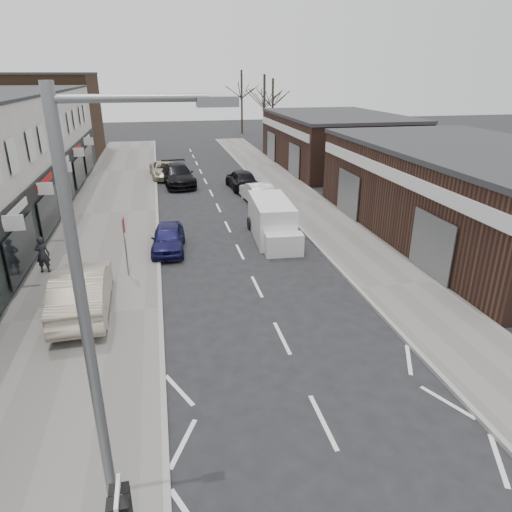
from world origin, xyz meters
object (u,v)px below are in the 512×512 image
parked_car_left_a (168,238)px  parked_car_right_a (257,193)px  parked_car_left_b (178,175)px  street_lamp (102,347)px  parked_car_left_c (164,170)px  parked_car_right_b (242,179)px  white_van (272,221)px  pedestrian (42,254)px  sedan_on_pavement (82,290)px  warning_sign (125,229)px

parked_car_left_a → parked_car_right_a: bearing=56.5°
parked_car_left_b → street_lamp: bearing=-99.6°
parked_car_left_c → parked_car_right_b: (5.60, -5.14, 0.10)m
white_van → parked_car_right_a: (0.75, 7.15, -0.27)m
pedestrian → parked_car_left_a: 5.67m
parked_car_left_a → parked_car_left_c: parked_car_left_c is taller
parked_car_left_a → parked_car_right_a: parked_car_right_a is taller
white_van → parked_car_left_c: 17.21m
sedan_on_pavement → pedestrian: (-2.16, 4.02, -0.03)m
white_van → parked_car_left_b: white_van is taller
street_lamp → parked_car_left_c: (1.34, 32.78, -3.97)m
sedan_on_pavement → pedestrian: bearing=-63.8°
street_lamp → sedan_on_pavement: bearing=101.9°
parked_car_left_b → white_van: bearing=-77.8°
warning_sign → white_van: 8.09m
sedan_on_pavement → parked_car_left_c: (3.42, 22.90, -0.31)m
parked_car_left_a → parked_car_right_b: (5.81, 11.92, 0.10)m
pedestrian → parked_car_left_c: 19.69m
parked_car_right_a → parked_car_left_b: bearing=-57.3°
parked_car_left_a → parked_car_left_b: parked_car_left_b is taller
street_lamp → warning_sign: 13.04m
street_lamp → parked_car_left_b: size_ratio=1.45×
sedan_on_pavement → parked_car_left_a: sedan_on_pavement is taller
street_lamp → parked_car_left_a: size_ratio=2.09×
street_lamp → white_van: 17.99m
parked_car_right_a → parked_car_right_b: bearing=-90.5°
parked_car_left_a → parked_car_right_a: 9.94m
sedan_on_pavement → parked_car_right_b: 19.92m
pedestrian → parked_car_right_a: pedestrian is taller
white_van → pedestrian: (-10.76, -2.47, -0.03)m
street_lamp → parked_car_left_a: street_lamp is taller
street_lamp → sedan_on_pavement: size_ratio=1.56×
white_van → parked_car_right_b: white_van is taller
white_van → parked_car_right_a: 7.20m
sedan_on_pavement → parked_car_right_b: bearing=-118.9°
white_van → parked_car_left_b: bearing=110.9°
parked_car_left_b → parked_car_left_c: (-0.98, 2.90, -0.14)m
sedan_on_pavement → parked_car_left_b: bearing=-104.4°
warning_sign → parked_car_left_a: bearing=58.9°
street_lamp → parked_car_right_a: size_ratio=1.89×
warning_sign → sedan_on_pavement: 3.49m
pedestrian → white_van: bearing=-161.9°
pedestrian → parked_car_left_b: 17.27m
parked_car_left_c → parked_car_right_b: bearing=-46.9°
street_lamp → parked_car_right_b: bearing=75.9°
parked_car_left_b → parked_car_right_b: bearing=-31.0°
pedestrian → parked_car_left_c: pedestrian is taller
pedestrian → sedan_on_pavement: bearing=123.4°
street_lamp → parked_car_left_b: 30.20m
pedestrian → parked_car_right_b: size_ratio=0.37×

